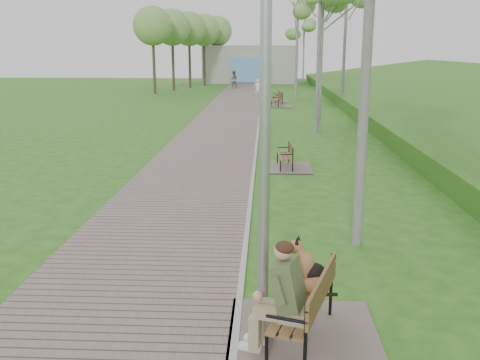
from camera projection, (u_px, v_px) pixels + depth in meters
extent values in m
plane|color=#2B5519|center=(244.00, 260.00, 9.60)|extent=(120.00, 120.00, 0.00)
cube|color=#6F605A|center=(229.00, 115.00, 30.53)|extent=(3.50, 67.00, 0.04)
cube|color=#999993|center=(260.00, 115.00, 30.45)|extent=(0.10, 67.00, 0.05)
cube|color=#9E9E99|center=(250.00, 64.00, 58.65)|extent=(10.00, 5.00, 4.00)
cube|color=#6195D8|center=(249.00, 70.00, 56.25)|extent=(4.00, 0.20, 2.60)
cube|color=#6F605A|center=(304.00, 340.00, 6.94)|extent=(1.97, 2.18, 0.04)
cube|color=brown|center=(301.00, 306.00, 6.83)|extent=(0.96, 1.71, 0.04)
cube|color=brown|center=(322.00, 288.00, 6.67)|extent=(0.53, 1.58, 0.36)
cube|color=#6F605A|center=(286.00, 168.00, 16.92)|extent=(1.59, 1.77, 0.04)
cube|color=brown|center=(285.00, 156.00, 16.83)|extent=(0.47, 1.34, 0.04)
cube|color=brown|center=(291.00, 149.00, 16.77)|extent=(0.11, 1.32, 0.29)
cube|color=#6F605A|center=(278.00, 106.00, 34.85)|extent=(1.85, 2.05, 0.04)
cube|color=brown|center=(277.00, 100.00, 34.74)|extent=(0.77, 1.60, 0.04)
cube|color=brown|center=(281.00, 95.00, 34.62)|extent=(0.36, 1.51, 0.34)
cube|color=#6F605A|center=(277.00, 102.00, 37.91)|extent=(1.58, 1.76, 0.04)
cube|color=brown|center=(277.00, 96.00, 37.82)|extent=(0.48, 1.34, 0.04)
cube|color=brown|center=(280.00, 93.00, 37.76)|extent=(0.12, 1.32, 0.29)
cylinder|color=#A4A7AC|center=(263.00, 326.00, 6.97)|extent=(0.23, 0.23, 0.34)
cylinder|color=#A4A7AC|center=(265.00, 122.00, 6.33)|extent=(0.14, 0.14, 5.70)
cylinder|color=#A4A7AC|center=(263.00, 141.00, 20.96)|extent=(0.23, 0.23, 0.34)
cylinder|color=#A4A7AC|center=(264.00, 71.00, 20.32)|extent=(0.14, 0.14, 5.70)
cylinder|color=#A4A7AC|center=(264.00, 98.00, 39.19)|extent=(0.23, 0.23, 0.34)
cylinder|color=#A4A7AC|center=(264.00, 61.00, 38.56)|extent=(0.14, 0.14, 5.66)
cylinder|color=#A4A7AC|center=(265.00, 19.00, 37.86)|extent=(0.20, 0.20, 0.28)
cylinder|color=#A4A7AC|center=(264.00, 87.00, 51.14)|extent=(0.19, 0.19, 0.28)
cylinder|color=#A4A7AC|center=(264.00, 63.00, 50.61)|extent=(0.11, 0.11, 4.70)
cylinder|color=#A4A7AC|center=(265.00, 37.00, 50.04)|extent=(0.17, 0.17, 0.24)
imported|color=white|center=(258.00, 89.00, 40.61)|extent=(0.56, 0.39, 1.44)
imported|color=gray|center=(234.00, 80.00, 50.23)|extent=(0.84, 0.67, 1.69)
cylinder|color=silver|center=(370.00, 1.00, 9.29)|extent=(0.19, 0.19, 8.99)
cylinder|color=silver|center=(319.00, 36.00, 23.10)|extent=(0.17, 0.17, 8.40)
cylinder|color=silver|center=(367.00, 13.00, 20.58)|extent=(0.18, 0.18, 10.07)
cylinder|color=silver|center=(321.00, 49.00, 23.78)|extent=(0.16, 0.16, 7.36)
cylinder|color=silver|center=(345.00, 29.00, 32.99)|extent=(0.20, 0.20, 9.73)
cylinder|color=silver|center=(297.00, 36.00, 39.77)|extent=(0.18, 0.18, 9.24)
cylinder|color=silver|center=(304.00, 47.00, 55.96)|extent=(0.17, 0.17, 7.60)
ellipsoid|color=#77A650|center=(305.00, 23.00, 55.37)|extent=(2.44, 2.44, 3.34)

